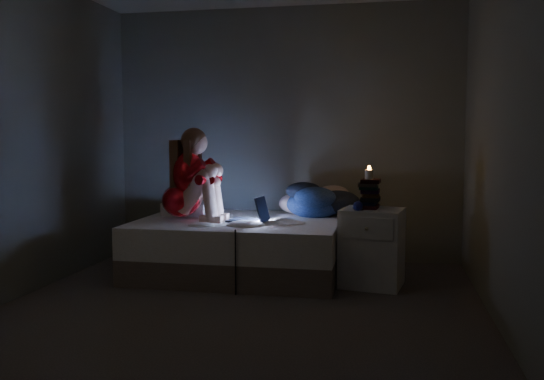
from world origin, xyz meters
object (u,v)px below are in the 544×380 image
(bed, at_px, (239,247))
(phone, at_px, (359,209))
(laptop, at_px, (247,208))
(nightstand, at_px, (372,248))
(woman, at_px, (181,174))
(candle, at_px, (369,176))

(bed, distance_m, phone, 1.22)
(laptop, height_order, phone, laptop)
(bed, xyz_separation_m, nightstand, (1.22, -0.21, 0.08))
(woman, relative_size, laptop, 2.48)
(phone, bearing_deg, woman, 152.78)
(bed, bearing_deg, laptop, -47.95)
(candle, bearing_deg, bed, 172.15)
(phone, bearing_deg, laptop, 148.97)
(laptop, relative_size, candle, 4.30)
(laptop, distance_m, candle, 1.13)
(woman, distance_m, candle, 1.71)
(laptop, distance_m, nightstand, 1.16)
(laptop, bearing_deg, bed, 139.62)
(phone, bearing_deg, nightstand, 14.56)
(bed, distance_m, nightstand, 1.24)
(laptop, xyz_separation_m, phone, (1.01, -0.17, 0.04))
(nightstand, distance_m, candle, 0.61)
(bed, height_order, woman, woman)
(bed, bearing_deg, phone, -14.38)
(bed, bearing_deg, candle, -7.85)
(nightstand, distance_m, phone, 0.36)
(woman, height_order, laptop, woman)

